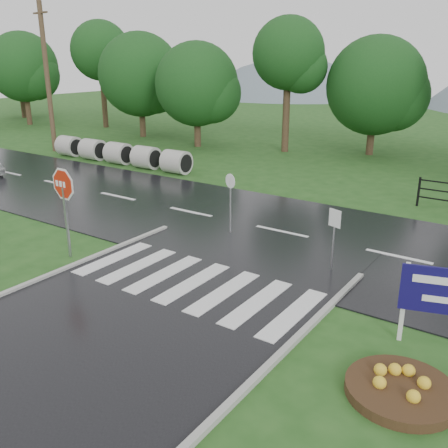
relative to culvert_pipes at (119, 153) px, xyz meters
The scene contains 10 objects.
ground 19.90m from the culvert_pipes, 48.95° to the right, with size 120.00×120.00×0.00m, color #204C19.
main_road 14.00m from the culvert_pipes, 20.95° to the right, with size 90.00×8.00×0.04m, color black.
crosswalk 16.46m from the culvert_pipes, 37.44° to the right, with size 6.50×2.80×0.02m.
treeline 16.71m from the culvert_pipes, 32.62° to the left, with size 83.20×5.20×10.00m.
culvert_pipes is the anchor object (origin of this frame).
stop_sign 13.82m from the culvert_pipes, 50.28° to the right, with size 1.30×0.09×2.93m.
flower_bed 22.19m from the culvert_pipes, 31.20° to the right, with size 1.99×1.99×0.40m.
reg_sign_small 17.30m from the culvert_pipes, 24.20° to the right, with size 0.39×0.15×1.84m.
reg_sign_round 13.15m from the culvert_pipes, 27.58° to the right, with size 0.47×0.17×2.10m.
utility_pole_west 7.42m from the culvert_pipes, behind, with size 1.58×0.32×8.88m.
Camera 1 is at (7.56, -4.51, 5.84)m, focal length 40.00 mm.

